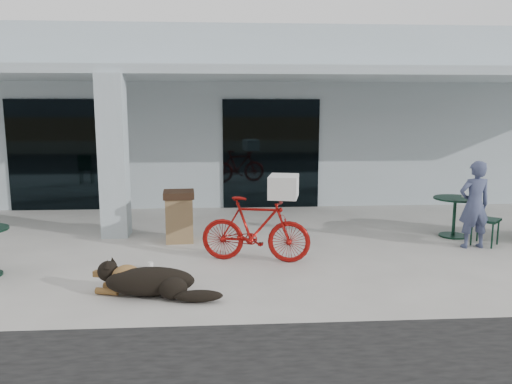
{
  "coord_description": "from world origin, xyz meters",
  "views": [
    {
      "loc": [
        0.61,
        -7.41,
        2.47
      ],
      "look_at": [
        1.18,
        1.35,
        1.0
      ],
      "focal_mm": 35.0,
      "sensor_mm": 36.0,
      "label": 1
    }
  ],
  "objects": [
    {
      "name": "overhang",
      "position": [
        0.0,
        3.6,
        3.21
      ],
      "size": [
        22.0,
        2.8,
        0.18
      ],
      "primitive_type": "cube",
      "color": "silver",
      "rests_on": "column"
    },
    {
      "name": "building",
      "position": [
        0.0,
        8.5,
        2.25
      ],
      "size": [
        22.0,
        7.0,
        4.5
      ],
      "primitive_type": "cube",
      "color": "silver",
      "rests_on": "ground"
    },
    {
      "name": "ground",
      "position": [
        0.0,
        0.0,
        0.0
      ],
      "size": [
        80.0,
        80.0,
        0.0
      ],
      "primitive_type": "plane",
      "color": "beige",
      "rests_on": "ground"
    },
    {
      "name": "cup_near_dog",
      "position": [
        -0.55,
        0.18,
        0.05
      ],
      "size": [
        0.1,
        0.1,
        0.1
      ],
      "primitive_type": "cylinder",
      "rotation": [
        0.0,
        0.0,
        -0.3
      ],
      "color": "white",
      "rests_on": "ground"
    },
    {
      "name": "cup_on_table",
      "position": [
        5.26,
        1.83,
        0.83
      ],
      "size": [
        0.11,
        0.11,
        0.11
      ],
      "primitive_type": "cylinder",
      "rotation": [
        0.0,
        0.0,
        -0.43
      ],
      "color": "white",
      "rests_on": "cafe_table_far"
    },
    {
      "name": "person",
      "position": [
        5.05,
        1.01,
        0.78
      ],
      "size": [
        0.6,
        0.41,
        1.57
      ],
      "primitive_type": "imported",
      "rotation": [
        0.0,
        0.0,
        3.2
      ],
      "color": "#40486B",
      "rests_on": "ground"
    },
    {
      "name": "bicycle",
      "position": [
        1.12,
        0.45,
        0.54
      ],
      "size": [
        1.85,
        0.87,
        1.07
      ],
      "primitive_type": "imported",
      "rotation": [
        0.0,
        0.0,
        1.36
      ],
      "color": "maroon",
      "rests_on": "ground"
    },
    {
      "name": "trash_receptacle",
      "position": [
        -0.23,
        1.8,
        0.48
      ],
      "size": [
        0.61,
        0.61,
        0.96
      ],
      "primitive_type": null,
      "rotation": [
        0.0,
        0.0,
        0.08
      ],
      "color": "olive",
      "rests_on": "ground"
    },
    {
      "name": "column",
      "position": [
        -1.5,
        2.3,
        1.56
      ],
      "size": [
        0.5,
        0.5,
        3.12
      ],
      "primitive_type": "cube",
      "color": "silver",
      "rests_on": "ground"
    },
    {
      "name": "cafe_chair_far_a",
      "position": [
        5.37,
        1.17,
        0.49
      ],
      "size": [
        0.66,
        0.65,
        0.98
      ],
      "primitive_type": null,
      "rotation": [
        0.0,
        0.0,
        0.8
      ],
      "color": "#103021",
      "rests_on": "ground"
    },
    {
      "name": "cafe_table_far",
      "position": [
        5.08,
        1.8,
        0.39
      ],
      "size": [
        1.09,
        1.09,
        0.77
      ],
      "primitive_type": null,
      "rotation": [
        0.0,
        0.0,
        -0.43
      ],
      "color": "#103021",
      "rests_on": "ground"
    },
    {
      "name": "laundry_basket",
      "position": [
        1.56,
        0.36,
        1.25
      ],
      "size": [
        0.56,
        0.68,
        0.36
      ],
      "primitive_type": "cube",
      "rotation": [
        0.0,
        0.0,
        1.36
      ],
      "color": "white",
      "rests_on": "bicycle"
    },
    {
      "name": "storefront_glass_left",
      "position": [
        -3.2,
        4.98,
        1.35
      ],
      "size": [
        2.8,
        0.06,
        2.7
      ],
      "primitive_type": "cube",
      "color": "black",
      "rests_on": "ground"
    },
    {
      "name": "dog",
      "position": [
        -0.38,
        -1.0,
        0.23
      ],
      "size": [
        1.43,
        0.81,
        0.45
      ],
      "primitive_type": null,
      "rotation": [
        0.0,
        0.0,
        -0.28
      ],
      "color": "black",
      "rests_on": "ground"
    },
    {
      "name": "storefront_glass_right",
      "position": [
        1.8,
        4.98,
        1.35
      ],
      "size": [
        2.4,
        0.06,
        2.7
      ],
      "primitive_type": "cube",
      "color": "black",
      "rests_on": "ground"
    }
  ]
}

